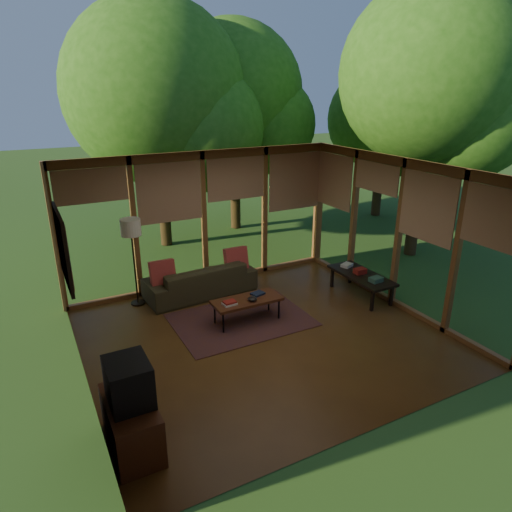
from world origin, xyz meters
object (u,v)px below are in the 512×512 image
side_console (361,276)px  sofa (200,280)px  coffee_table (247,301)px  media_cabinet (132,424)px  television (129,382)px  floor_lamp (131,232)px

side_console → sofa: bearing=150.9°
coffee_table → media_cabinet: bearing=-140.6°
media_cabinet → side_console: bearing=21.5°
media_cabinet → television: size_ratio=1.82×
sofa → floor_lamp: 1.63m
floor_lamp → side_console: (3.92, -1.67, -1.00)m
sofa → television: bearing=54.5°
side_console → floor_lamp: bearing=156.9°
coffee_table → sofa: bearing=102.4°
television → coffee_table: (2.44, 2.02, -0.46)m
television → coffee_table: bearing=39.6°
sofa → floor_lamp: (-1.20, 0.16, 1.10)m
sofa → side_console: (2.72, -1.51, 0.10)m
coffee_table → side_console: size_ratio=0.86×
media_cabinet → floor_lamp: bearing=75.2°
side_console → coffee_table: bearing=177.5°
floor_lamp → coffee_table: size_ratio=1.38×
side_console → media_cabinet: bearing=-158.5°
media_cabinet → coffee_table: (2.46, 2.02, 0.09)m
side_console → television: bearing=-158.5°
media_cabinet → side_console: media_cabinet is taller
floor_lamp → coffee_table: bearing=-46.1°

